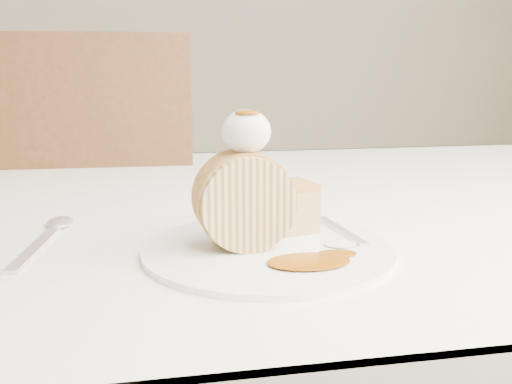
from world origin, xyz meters
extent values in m
cube|color=white|center=(0.00, 0.20, 0.73)|extent=(1.40, 0.90, 0.04)
cube|color=white|center=(0.00, 0.65, 0.61)|extent=(1.40, 0.01, 0.28)
cylinder|color=brown|center=(0.62, 0.57, 0.35)|extent=(0.06, 0.06, 0.71)
cube|color=brown|center=(-0.28, 0.73, 0.48)|extent=(0.48, 0.48, 0.04)
cube|color=brown|center=(-0.29, 0.52, 0.74)|extent=(0.47, 0.06, 0.49)
cylinder|color=brown|center=(-0.07, 0.92, 0.23)|extent=(0.04, 0.04, 0.45)
cylinder|color=brown|center=(-0.47, 0.94, 0.23)|extent=(0.04, 0.04, 0.45)
cylinder|color=white|center=(-0.03, -0.03, 0.75)|extent=(0.29, 0.29, 0.01)
cylinder|color=#CDBC8E|center=(-0.05, -0.02, 0.80)|extent=(0.09, 0.06, 0.09)
cube|color=tan|center=(0.00, 0.02, 0.78)|extent=(0.06, 0.06, 0.04)
ellipsoid|color=white|center=(-0.05, -0.02, 0.87)|extent=(0.05, 0.05, 0.04)
ellipsoid|color=#814005|center=(-0.05, -0.03, 0.89)|extent=(0.02, 0.02, 0.01)
cube|color=silver|center=(0.06, 0.01, 0.76)|extent=(0.03, 0.14, 0.00)
cube|color=silver|center=(-0.25, 0.02, 0.75)|extent=(0.05, 0.17, 0.00)
camera|label=1|loc=(-0.14, -0.54, 0.92)|focal=40.00mm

